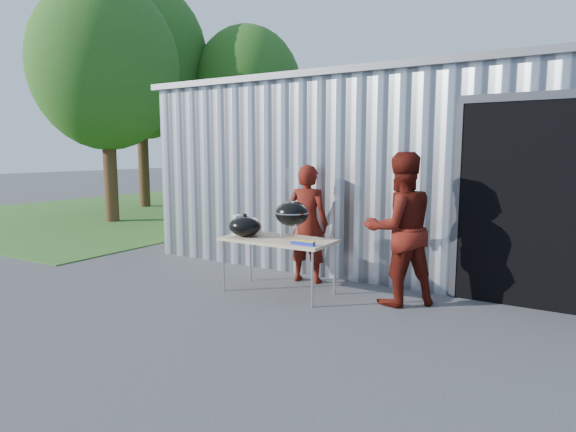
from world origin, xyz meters
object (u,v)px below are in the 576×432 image
Objects in this scene: folding_table at (278,241)px; kettle_grill at (292,208)px; person_cook at (307,224)px; person_bystander at (400,229)px.

folding_table is 1.60× the size of kettle_grill.
kettle_grill is 0.55× the size of person_cook.
kettle_grill is (0.17, 0.07, 0.46)m from folding_table.
person_cook is 0.91× the size of person_bystander.
person_cook is at bearing 99.89° from kettle_grill.
folding_table is 1.60m from person_bystander.
person_cook is (-0.11, 0.63, -0.31)m from kettle_grill.
person_cook reaches higher than kettle_grill.
folding_table is at bearing 76.57° from person_cook.
kettle_grill is at bearing 22.81° from folding_table.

